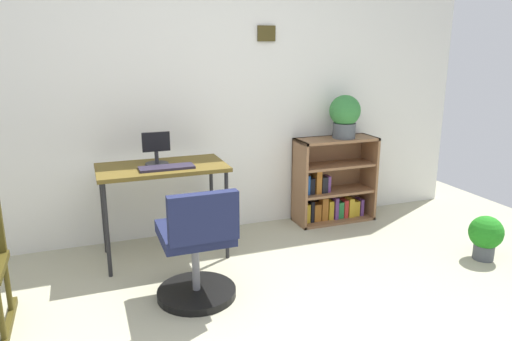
% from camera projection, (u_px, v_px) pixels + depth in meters
% --- Properties ---
extents(wall_back, '(5.20, 0.12, 2.49)m').
position_uv_depth(wall_back, '(196.00, 90.00, 3.98)').
color(wall_back, silver).
rests_on(wall_back, ground_plane).
extents(desk, '(0.96, 0.52, 0.73)m').
position_uv_depth(desk, '(162.00, 174.00, 3.58)').
color(desk, brown).
rests_on(desk, ground_plane).
extents(monitor, '(0.21, 0.18, 0.25)m').
position_uv_depth(monitor, '(156.00, 150.00, 3.56)').
color(monitor, '#262628').
rests_on(monitor, desk).
extents(keyboard, '(0.40, 0.15, 0.02)m').
position_uv_depth(keyboard, '(167.00, 167.00, 3.48)').
color(keyboard, '#262131').
rests_on(keyboard, desk).
extents(office_chair, '(0.52, 0.55, 0.79)m').
position_uv_depth(office_chair, '(197.00, 252.00, 3.00)').
color(office_chair, black).
rests_on(office_chair, ground_plane).
extents(bookshelf_low, '(0.75, 0.30, 0.79)m').
position_uv_depth(bookshelf_low, '(331.00, 184.00, 4.45)').
color(bookshelf_low, brown).
rests_on(bookshelf_low, ground_plane).
extents(potted_plant_on_shelf, '(0.28, 0.28, 0.39)m').
position_uv_depth(potted_plant_on_shelf, '(345.00, 115.00, 4.26)').
color(potted_plant_on_shelf, '#474C51').
rests_on(potted_plant_on_shelf, bookshelf_low).
extents(potted_plant_floor, '(0.26, 0.26, 0.35)m').
position_uv_depth(potted_plant_floor, '(486.00, 235.00, 3.63)').
color(potted_plant_floor, '#474C51').
rests_on(potted_plant_floor, ground_plane).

